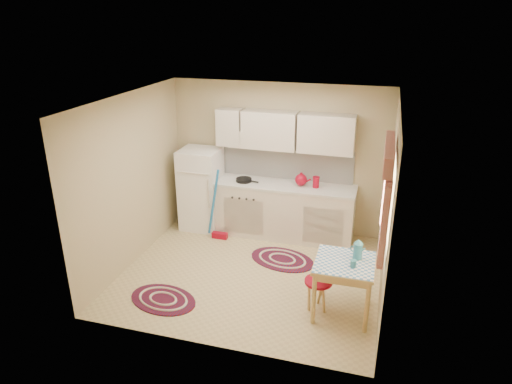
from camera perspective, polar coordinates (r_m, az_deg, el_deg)
room_shell at (r=6.20m, az=1.34°, el=3.48°), size 3.64×3.60×2.52m
fridge at (r=7.84m, az=-6.86°, el=0.36°), size 0.65×0.60×1.40m
broom at (r=7.42m, az=-4.67°, el=-1.65°), size 0.28×0.12×1.20m
base_cabinets at (r=7.58m, az=3.62°, el=-2.44°), size 2.25×0.60×0.88m
countertop at (r=7.40m, az=3.71°, el=0.81°), size 2.27×0.62×0.04m
frying_pan at (r=7.50m, az=-1.53°, el=1.52°), size 0.31×0.31×0.05m
red_kettle at (r=7.31m, az=5.65°, el=1.54°), size 0.24×0.22×0.21m
red_canister at (r=7.28m, az=7.51°, el=1.16°), size 0.10×0.10×0.16m
table at (r=5.84m, az=10.80°, el=-11.65°), size 0.72×0.72×0.72m
stool at (r=5.94m, az=7.72°, el=-12.59°), size 0.41×0.41×0.42m
coffee_pot at (r=5.69m, az=12.64°, el=-6.95°), size 0.18×0.17×0.28m
mug at (r=5.54m, az=12.07°, el=-8.78°), size 0.09×0.09×0.10m
rug_center at (r=7.04m, az=3.30°, el=-8.40°), size 1.14×0.90×0.02m
rug_left at (r=6.27m, az=-11.53°, el=-13.02°), size 1.06×0.82×0.02m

